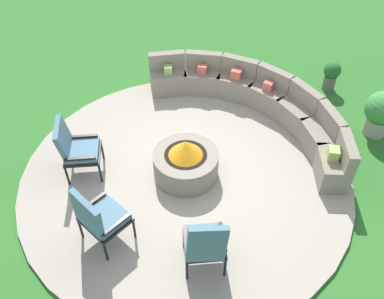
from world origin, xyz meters
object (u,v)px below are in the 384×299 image
(fire_pit, at_px, (186,162))
(lounge_chair_back_left, at_px, (205,243))
(curved_stone_bench, at_px, (257,103))
(potted_plant_2, at_px, (381,112))
(lounge_chair_front_left, at_px, (76,148))
(lounge_chair_front_right, at_px, (99,217))
(potted_plant_1, at_px, (331,74))

(fire_pit, bearing_deg, lounge_chair_back_left, -50.91)
(lounge_chair_back_left, bearing_deg, curved_stone_bench, 66.63)
(curved_stone_bench, relative_size, potted_plant_2, 4.98)
(curved_stone_bench, xyz_separation_m, lounge_chair_front_left, (-1.92, -2.76, 0.22))
(lounge_chair_front_right, bearing_deg, lounge_chair_back_left, 26.53)
(curved_stone_bench, bearing_deg, fire_pit, -101.32)
(fire_pit, xyz_separation_m, lounge_chair_front_right, (-0.35, -1.71, 0.27))
(curved_stone_bench, bearing_deg, potted_plant_1, 61.52)
(lounge_chair_front_left, relative_size, potted_plant_2, 1.20)
(fire_pit, distance_m, potted_plant_1, 3.85)
(lounge_chair_front_left, relative_size, potted_plant_1, 1.66)
(lounge_chair_back_left, relative_size, potted_plant_2, 1.22)
(lounge_chair_front_right, xyz_separation_m, lounge_chair_back_left, (1.44, 0.36, 0.00))
(lounge_chair_front_left, bearing_deg, fire_pit, 82.46)
(curved_stone_bench, height_order, lounge_chair_front_left, lounge_chair_front_left)
(potted_plant_1, xyz_separation_m, potted_plant_2, (1.15, -0.92, 0.13))
(lounge_chair_front_left, distance_m, lounge_chair_back_left, 2.68)
(lounge_chair_front_left, xyz_separation_m, lounge_chair_back_left, (2.63, -0.53, 0.01))
(curved_stone_bench, distance_m, lounge_chair_front_right, 3.73)
(curved_stone_bench, bearing_deg, lounge_chair_front_left, -124.80)
(fire_pit, distance_m, potted_plant_2, 3.65)
(fire_pit, bearing_deg, lounge_chair_front_right, -101.49)
(curved_stone_bench, bearing_deg, lounge_chair_front_right, -101.40)
(fire_pit, relative_size, curved_stone_bench, 0.24)
(lounge_chair_front_right, bearing_deg, potted_plant_1, 85.46)
(fire_pit, bearing_deg, potted_plant_2, 47.79)
(lounge_chair_front_left, xyz_separation_m, potted_plant_1, (2.83, 4.44, -0.24))
(lounge_chair_front_left, height_order, lounge_chair_front_right, lounge_chair_front_right)
(lounge_chair_front_left, relative_size, lounge_chair_front_right, 0.99)
(lounge_chair_back_left, xyz_separation_m, potted_plant_2, (1.35, 4.05, -0.12))
(potted_plant_1, bearing_deg, potted_plant_2, -38.76)
(potted_plant_1, bearing_deg, lounge_chair_back_left, -92.34)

